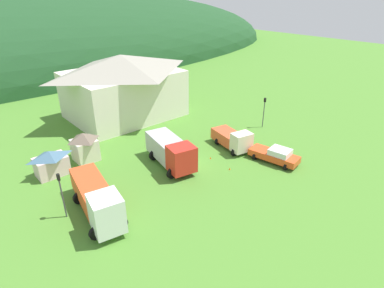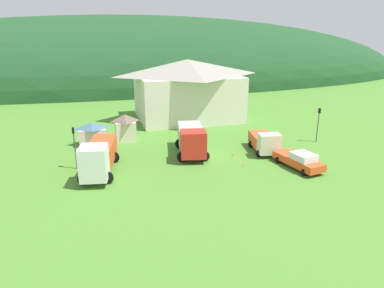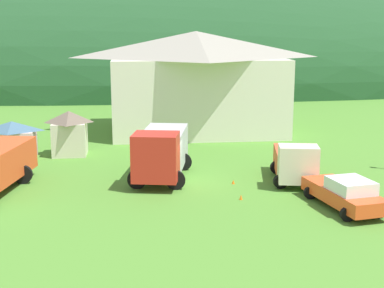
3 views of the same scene
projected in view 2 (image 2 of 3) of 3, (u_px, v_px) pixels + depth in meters
The scene contains 13 objects.
ground_plane at pixel (206, 157), 35.89m from camera, with size 200.00×200.00×0.00m, color #4C842D.
forested_hill_backdrop at pixel (133, 80), 95.06m from camera, with size 169.76×60.00×33.84m, color #1E4723.
depot_building at pixel (187, 89), 51.07m from camera, with size 15.65×12.37×8.76m.
play_shed_cream at pixel (125, 127), 41.19m from camera, with size 2.53×2.54×3.19m.
play_shed_pink at pixel (92, 133), 39.64m from camera, with size 3.24×2.24×2.63m.
heavy_rig_white at pixel (99, 156), 31.38m from camera, with size 3.91×8.70×3.40m.
crane_truck_red at pixel (191, 139), 36.33m from camera, with size 4.09×7.49×3.20m.
light_truck_cream at pixel (265, 142), 37.13m from camera, with size 3.29×5.66×2.49m.
service_pickup_orange at pixel (299, 160), 32.79m from camera, with size 2.98×5.53×1.66m.
traffic_light_west at pixel (75, 144), 32.15m from camera, with size 0.20×0.32×4.09m.
traffic_light_east at pixel (318, 121), 40.25m from camera, with size 0.20×0.32×4.08m.
traffic_cone_near_pickup at pixel (233, 156), 36.40m from camera, with size 0.36×0.36×0.48m, color orange.
traffic_cone_mid_row at pixel (243, 166), 33.63m from camera, with size 0.36×0.36×0.54m, color orange.
Camera 2 is at (-10.71, -31.99, 12.41)m, focal length 32.13 mm.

